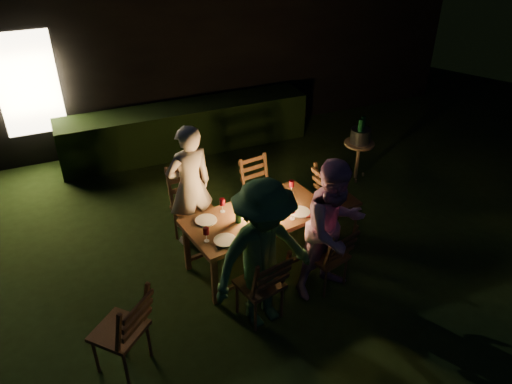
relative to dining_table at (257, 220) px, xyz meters
name	(u,v)px	position (x,y,z in m)	size (l,w,h in m)	color
garden_envelope	(172,23)	(0.57, 5.67, 0.95)	(40.00, 40.00, 3.20)	black
dining_table	(257,220)	(0.00, 0.00, 0.00)	(1.78, 1.09, 0.70)	#4B2E19
chair_near_left	(261,295)	(-0.32, -0.83, -0.34)	(0.52, 0.54, 0.96)	#4B2E19
chair_near_right	(327,266)	(0.57, -0.68, -0.35)	(0.51, 0.53, 0.90)	#4B2E19
chair_far_left	(194,221)	(-0.57, 0.69, -0.30)	(0.53, 0.56, 1.08)	#4B2E19
chair_far_right	(261,201)	(0.42, 0.85, -0.35)	(0.47, 0.49, 0.91)	#4B2E19
chair_end	(336,211)	(1.21, 0.20, -0.32)	(0.54, 0.51, 1.03)	#4B2E19
chair_spare	(123,343)	(-1.76, -0.92, -0.32)	(0.65, 0.65, 1.00)	#4B2E19
person_house_side	(190,186)	(-0.58, 0.73, 0.19)	(0.59, 0.39, 1.62)	silver
person_opp_right	(334,229)	(0.58, -0.73, 0.20)	(0.80, 0.62, 1.64)	#B87EAF
person_opp_left	(263,256)	(-0.31, -0.88, 0.22)	(1.10, 0.63, 1.70)	#306136
lantern	(258,201)	(0.04, 0.06, 0.23)	(0.16, 0.16, 0.35)	white
plate_far_left	(206,220)	(-0.58, 0.13, 0.08)	(0.25, 0.25, 0.01)	white
plate_near_left	(225,240)	(-0.51, -0.31, 0.08)	(0.25, 0.25, 0.01)	white
plate_far_right	(278,195)	(0.41, 0.29, 0.08)	(0.25, 0.25, 0.01)	white
plate_near_right	(300,212)	(0.48, -0.14, 0.08)	(0.25, 0.25, 0.01)	white
wineglass_a	(222,205)	(-0.34, 0.23, 0.16)	(0.06, 0.06, 0.18)	#59070F
wineglass_b	(206,235)	(-0.69, -0.24, 0.16)	(0.06, 0.06, 0.18)	#59070F
wineglass_c	(292,213)	(0.34, -0.23, 0.16)	(0.06, 0.06, 0.18)	#59070F
wineglass_d	(291,187)	(0.58, 0.28, 0.16)	(0.06, 0.06, 0.18)	#59070F
wineglass_e	(264,225)	(-0.05, -0.31, 0.16)	(0.06, 0.06, 0.18)	silver
bottle_table	(238,212)	(-0.25, -0.04, 0.21)	(0.07, 0.07, 0.28)	#0F471E
napkin_left	(261,233)	(-0.10, -0.34, 0.07)	(0.18, 0.14, 0.01)	red
napkin_right	(311,213)	(0.59, -0.21, 0.07)	(0.18, 0.14, 0.01)	red
phone	(223,246)	(-0.56, -0.40, 0.07)	(0.14, 0.07, 0.01)	black
side_table	(359,147)	(2.24, 1.27, -0.08)	(0.46, 0.46, 0.62)	olive
ice_bucket	(360,136)	(2.24, 1.27, 0.10)	(0.30, 0.30, 0.22)	#A5A8AD
bottle_bucket_a	(359,135)	(2.19, 1.23, 0.15)	(0.07, 0.07, 0.32)	#0F471E
bottle_bucket_b	(362,131)	(2.29, 1.31, 0.15)	(0.07, 0.07, 0.32)	#0F471E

